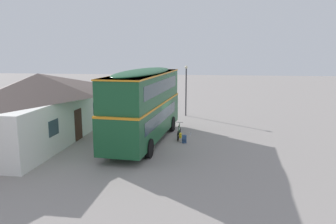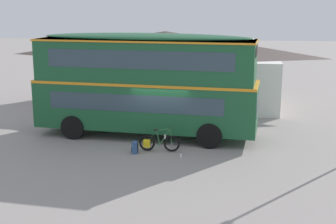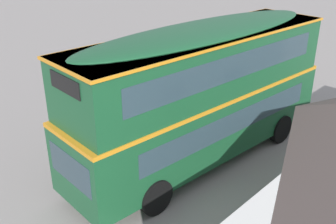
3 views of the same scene
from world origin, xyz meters
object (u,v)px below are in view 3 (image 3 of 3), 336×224
object	(u,v)px
touring_bicycle	(140,138)
water_bottle_clear_plastic	(106,148)
double_decker_bus	(203,90)
backpack_on_ground	(149,128)

from	to	relation	value
touring_bicycle	water_bottle_clear_plastic	world-z (taller)	touring_bicycle
double_decker_bus	water_bottle_clear_plastic	xyz separation A→B (m)	(1.93, -2.94, -2.54)
backpack_on_ground	water_bottle_clear_plastic	distance (m)	1.99
touring_bicycle	backpack_on_ground	xyz separation A→B (m)	(-0.91, -0.42, -0.09)
touring_bicycle	backpack_on_ground	bearing A→B (deg)	-155.18
double_decker_bus	touring_bicycle	distance (m)	3.29
double_decker_bus	touring_bicycle	world-z (taller)	double_decker_bus
water_bottle_clear_plastic	backpack_on_ground	bearing A→B (deg)	170.95
touring_bicycle	water_bottle_clear_plastic	bearing A→B (deg)	-34.74
double_decker_bus	touring_bicycle	size ratio (longest dim) A/B	5.98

